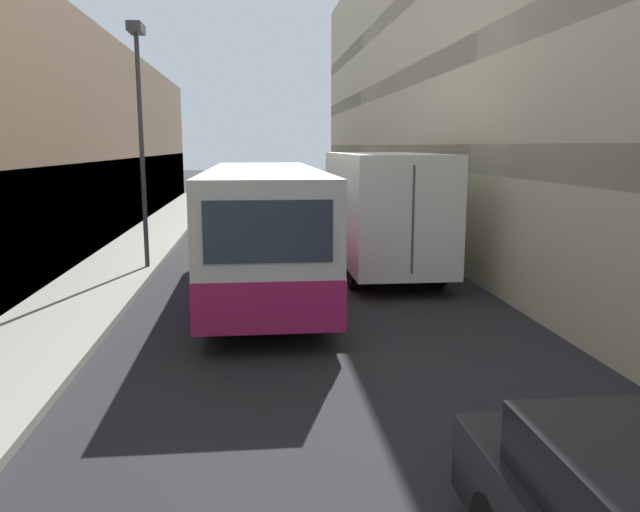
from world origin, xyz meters
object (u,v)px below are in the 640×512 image
object	(u,v)px
panel_van	(255,205)
bus	(264,226)
street_lamp	(139,99)
box_truck	(377,207)

from	to	relation	value
panel_van	bus	bearing A→B (deg)	-88.84
street_lamp	panel_van	bearing A→B (deg)	69.66
panel_van	street_lamp	size ratio (longest dim) A/B	0.72
bus	street_lamp	distance (m)	5.02
box_truck	street_lamp	bearing A→B (deg)	-179.99
bus	box_truck	world-z (taller)	box_truck
bus	street_lamp	xyz separation A→B (m)	(-3.12, 2.52, 3.01)
box_truck	panel_van	xyz separation A→B (m)	(-3.35, 7.84, -0.64)
bus	box_truck	bearing A→B (deg)	38.81
bus	box_truck	size ratio (longest dim) A/B	1.14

